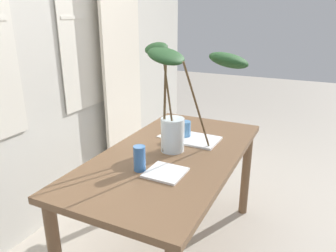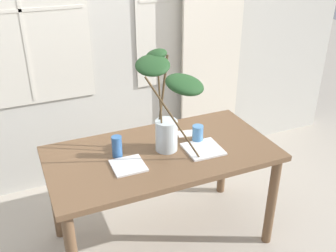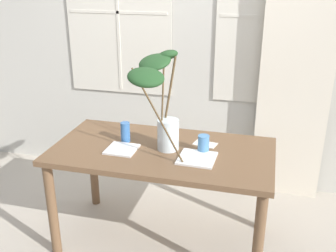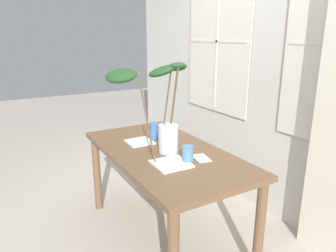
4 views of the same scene
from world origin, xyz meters
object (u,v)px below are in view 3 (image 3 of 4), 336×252
drinking_glass_blue_left (125,132)px  vase_with_branches (160,101)px  dining_table (162,162)px  drinking_glass_blue_right (204,144)px  plate_square_left (122,149)px  plate_square_right (197,158)px

drinking_glass_blue_left → vase_with_branches: bearing=-22.4°
dining_table → drinking_glass_blue_right: drinking_glass_blue_right is taller
vase_with_branches → plate_square_left: 0.45m
vase_with_branches → plate_square_right: 0.45m
vase_with_branches → drinking_glass_blue_left: size_ratio=4.77×
drinking_glass_blue_right → plate_square_left: drinking_glass_blue_right is taller
drinking_glass_blue_right → drinking_glass_blue_left: bearing=177.0°
dining_table → plate_square_left: plate_square_left is taller
dining_table → drinking_glass_blue_right: (0.28, 0.03, 0.16)m
dining_table → vase_with_branches: 0.48m
drinking_glass_blue_right → plate_square_right: size_ratio=0.50×
vase_with_branches → drinking_glass_blue_left: vase_with_branches is taller
dining_table → vase_with_branches: bearing=-82.7°
vase_with_branches → drinking_glass_blue_left: (-0.30, 0.12, -0.30)m
dining_table → drinking_glass_blue_left: bearing=168.6°
drinking_glass_blue_left → drinking_glass_blue_right: drinking_glass_blue_left is taller
drinking_glass_blue_left → plate_square_right: size_ratio=0.60×
dining_table → plate_square_right: plate_square_right is taller
dining_table → drinking_glass_blue_left: size_ratio=10.58×
drinking_glass_blue_left → drinking_glass_blue_right: (0.57, -0.03, -0.01)m
dining_table → plate_square_right: bearing=-19.7°
vase_with_branches → plate_square_right: (0.26, -0.03, -0.36)m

